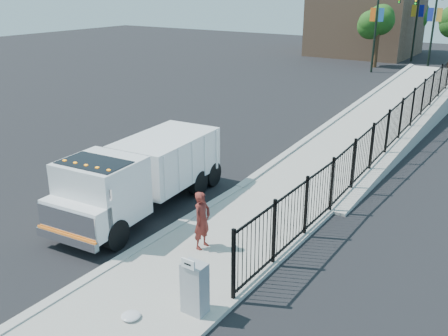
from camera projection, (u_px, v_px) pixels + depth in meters
The scene contains 16 objects.
ground at pixel (171, 232), 15.41m from camera, with size 120.00×120.00×0.00m, color black.
sidewalk at pixel (180, 279), 12.83m from camera, with size 3.55×12.00×0.12m, color #9E998E.
curb at pixel (125, 257), 13.82m from camera, with size 0.30×12.00×0.16m, color #ADAAA3.
ramp at pixel (391, 127), 26.81m from camera, with size 3.95×24.00×1.70m, color #9E998E.
iron_fence at pixel (399, 132), 22.64m from camera, with size 0.10×28.00×1.80m, color black.
truck at pixel (139, 174), 16.38m from camera, with size 2.83×7.16×2.40m.
worker at pixel (202, 220), 13.99m from camera, with size 0.62×0.41×1.70m, color maroon.
utility_cabinet at pixel (195, 288), 11.26m from camera, with size 0.55×0.40×1.25m, color gray.
arrow_sign at pixel (188, 264), 10.83m from camera, with size 0.35×0.04×0.22m, color white.
debris at pixel (131, 316), 11.23m from camera, with size 0.45×0.45×0.11m, color silver.
light_pole_0 at pixel (380, 20), 41.72m from camera, with size 3.77×0.22×8.00m.
light_pole_1 at pixel (430, 20), 41.99m from camera, with size 3.78×0.22×8.00m.
light_pole_2 at pixel (420, 16), 47.83m from camera, with size 3.78×0.22×8.00m.
tree_0 at pixel (379, 23), 44.56m from camera, with size 2.70×2.70×5.35m.
tree_2 at pixel (414, 15), 55.48m from camera, with size 3.09×3.09×5.54m.
building at pixel (367, 16), 53.09m from camera, with size 10.00×10.00×8.00m, color #8C664C.
Camera 1 is at (8.97, -10.57, 7.19)m, focal length 40.00 mm.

